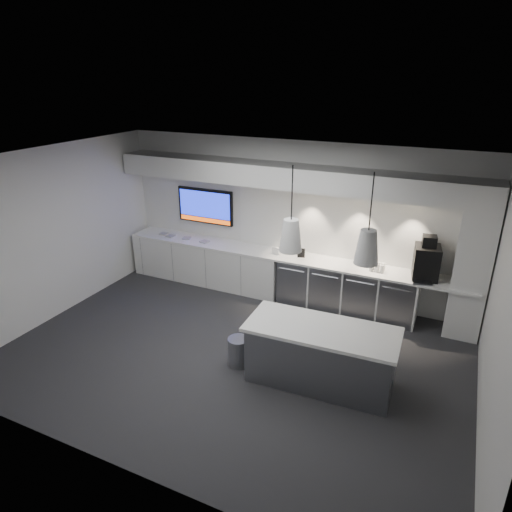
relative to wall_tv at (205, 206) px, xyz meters
The scene contains 28 objects.
floor 3.47m from the wall_tv, 52.18° to the right, with size 7.00×7.00×0.00m, color #29292B.
ceiling 3.42m from the wall_tv, 52.18° to the right, with size 7.00×7.00×0.00m, color black.
wall_back 1.90m from the wall_tv, ahead, with size 7.00×7.00×0.00m, color white.
wall_front 5.30m from the wall_tv, 68.99° to the right, with size 7.00×7.00×0.00m, color white.
wall_left 2.92m from the wall_tv, 123.17° to the right, with size 7.00×7.00×0.00m, color white.
wall_right 5.93m from the wall_tv, 24.38° to the right, with size 7.00×7.00×0.00m, color white.
back_counter 2.04m from the wall_tv, ahead, with size 6.80×0.65×0.04m, color white.
left_base_cabinets 1.17m from the wall_tv, 61.19° to the right, with size 3.30×0.63×0.86m, color white.
fridge_unit_a 2.45m from the wall_tv, ahead, with size 0.60×0.61×0.85m, color gray.
fridge_unit_b 3.01m from the wall_tv, ahead, with size 0.60×0.61×0.85m, color gray.
fridge_unit_c 3.60m from the wall_tv, ahead, with size 0.60×0.61×0.85m, color gray.
fridge_unit_d 4.21m from the wall_tv, ahead, with size 0.60×0.61×0.85m, color gray.
backsplash 3.10m from the wall_tv, ahead, with size 4.60×0.03×1.30m, color white.
soffit 2.09m from the wall_tv, ahead, with size 6.90×0.60×0.40m, color white.
column 5.11m from the wall_tv, ahead, with size 0.55×0.55×2.60m, color white.
wall_tv is the anchor object (origin of this frame).
island 4.33m from the wall_tv, 37.23° to the right, with size 2.12×0.98×0.88m.
bin 3.62m from the wall_tv, 51.61° to the right, with size 0.32×0.32×0.45m, color gray.
coffee_machine 4.43m from the wall_tv, ahead, with size 0.47×0.63×0.74m.
sign_black 2.30m from the wall_tv, ahead, with size 0.14×0.02×0.18m, color black.
sign_white 1.85m from the wall_tv, 11.00° to the right, with size 0.18×0.02×0.14m, color white.
cup_cluster 3.69m from the wall_tv, ahead, with size 0.26×0.16×0.14m, color silver, non-canonical shape.
tray_a 1.14m from the wall_tv, 162.59° to the right, with size 0.16×0.16×0.03m, color #A6A6A6.
tray_b 1.00m from the wall_tv, 153.15° to the right, with size 0.16×0.16×0.03m, color #A6A6A6.
tray_c 0.78m from the wall_tv, 133.61° to the right, with size 0.16×0.16×0.03m, color #A6A6A6.
tray_d 0.74m from the wall_tv, 65.63° to the right, with size 0.16×0.16×0.03m, color #A6A6A6.
pendant_left 3.84m from the wall_tv, 41.77° to the right, with size 0.30×0.30×1.13m.
pendant_right 4.63m from the wall_tv, 33.47° to the right, with size 0.30×0.30×1.13m.
Camera 1 is at (2.89, -5.35, 4.13)m, focal length 32.00 mm.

